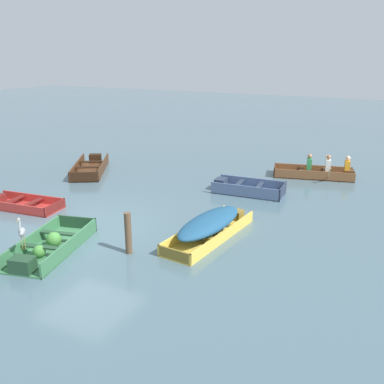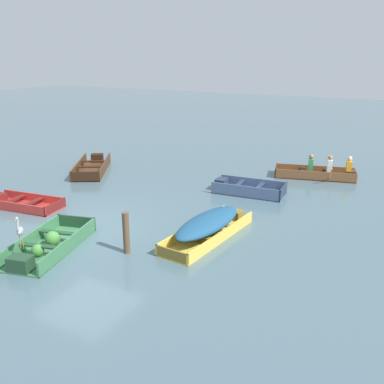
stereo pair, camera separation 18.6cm
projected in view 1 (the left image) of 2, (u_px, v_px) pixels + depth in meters
ground_plane at (85, 229)px, 11.90m from camera, size 80.00×80.00×0.00m
dinghy_green_foreground at (49, 247)px, 10.49m from camera, size 1.76×2.94×0.42m
skiff_red_near_moored at (21, 204)px, 13.54m from camera, size 2.54×1.27×0.30m
skiff_slate_blue_mid_moored at (245, 189)px, 14.94m from camera, size 2.49×1.24×0.41m
skiff_yellow_far_moored at (210, 225)px, 11.31m from camera, size 1.30×3.39×0.62m
skiff_dark_varnish_outer_moored at (91, 167)px, 17.74m from camera, size 2.58×3.30×0.40m
rowboat_wooden_brown_with_crew at (319, 172)px, 16.75m from camera, size 3.18×2.16×0.92m
heron_on_dinghy at (22, 231)px, 9.57m from camera, size 0.34×0.40×0.84m
mooring_post at (128, 233)px, 10.34m from camera, size 0.16×0.16×1.05m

